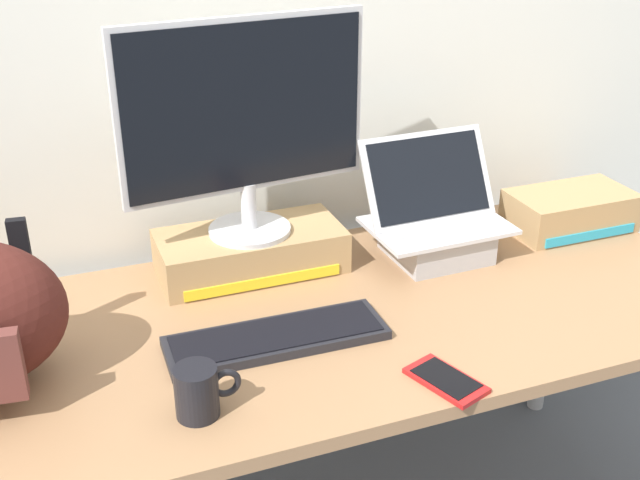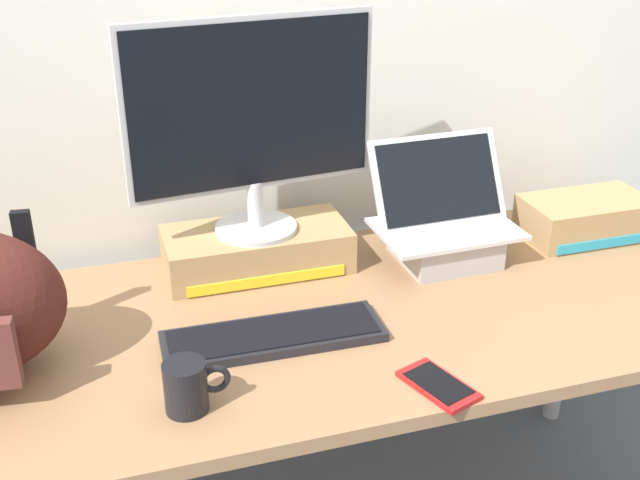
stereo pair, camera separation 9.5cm
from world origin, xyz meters
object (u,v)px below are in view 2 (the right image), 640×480
object	(u,v)px
open_laptop	(444,234)
toner_box_cyan	(585,217)
desktop_monitor	(252,119)
cell_phone	(438,385)
toner_box_yellow	(257,249)
external_keyboard	(273,336)
coffee_mug	(187,386)

from	to	relation	value
open_laptop	toner_box_cyan	distance (m)	0.41
desktop_monitor	cell_phone	distance (m)	0.70
toner_box_yellow	cell_phone	size ratio (longest dim) A/B	2.56
toner_box_cyan	desktop_monitor	bearing A→B (deg)	175.17
open_laptop	cell_phone	distance (m)	0.54
desktop_monitor	cell_phone	world-z (taller)	desktop_monitor
toner_box_yellow	cell_phone	xyz separation A→B (m)	(0.21, -0.56, -0.04)
external_keyboard	coffee_mug	world-z (taller)	coffee_mug
external_keyboard	coffee_mug	xyz separation A→B (m)	(-0.20, -0.17, 0.04)
coffee_mug	cell_phone	world-z (taller)	coffee_mug
cell_phone	toner_box_cyan	size ratio (longest dim) A/B	0.53
external_keyboard	cell_phone	world-z (taller)	external_keyboard
desktop_monitor	toner_box_cyan	distance (m)	0.91
cell_phone	open_laptop	bearing A→B (deg)	44.77
toner_box_yellow	cell_phone	world-z (taller)	toner_box_yellow
toner_box_yellow	toner_box_cyan	bearing A→B (deg)	-4.91
coffee_mug	toner_box_cyan	world-z (taller)	toner_box_cyan
desktop_monitor	external_keyboard	xyz separation A→B (m)	(-0.04, -0.32, -0.36)
toner_box_cyan	cell_phone	bearing A→B (deg)	-142.57
toner_box_yellow	cell_phone	distance (m)	0.60
toner_box_cyan	external_keyboard	bearing A→B (deg)	-164.59
open_laptop	toner_box_cyan	xyz separation A→B (m)	(0.41, 0.01, -0.02)
toner_box_yellow	desktop_monitor	size ratio (longest dim) A/B	0.76
desktop_monitor	coffee_mug	size ratio (longest dim) A/B	4.75
open_laptop	toner_box_yellow	bearing A→B (deg)	167.77
coffee_mug	cell_phone	distance (m)	0.46
open_laptop	external_keyboard	distance (m)	0.54
desktop_monitor	cell_phone	bearing A→B (deg)	-75.14
open_laptop	toner_box_cyan	size ratio (longest dim) A/B	1.06
desktop_monitor	toner_box_cyan	world-z (taller)	desktop_monitor
desktop_monitor	coffee_mug	bearing A→B (deg)	-121.89
toner_box_yellow	desktop_monitor	bearing A→B (deg)	-82.29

